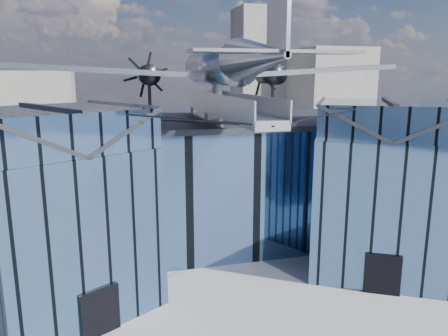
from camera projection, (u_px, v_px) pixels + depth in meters
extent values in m
plane|color=gray|center=(232.00, 278.00, 29.54)|extent=(120.00, 120.00, 0.00)
cube|color=#4B6D9A|center=(203.00, 179.00, 37.03)|extent=(28.00, 14.00, 9.50)
cube|color=#26282E|center=(202.00, 121.00, 35.98)|extent=(28.00, 14.00, 0.40)
cube|color=#4B6D9A|center=(60.00, 231.00, 24.94)|extent=(11.79, 11.43, 9.50)
cube|color=#4B6D9A|center=(52.00, 129.00, 23.70)|extent=(11.56, 11.20, 2.20)
cube|color=#26282E|center=(8.00, 133.00, 22.15)|extent=(7.98, 9.23, 2.40)
cube|color=#26282E|center=(90.00, 125.00, 25.25)|extent=(7.98, 9.23, 2.40)
cube|color=#26282E|center=(50.00, 108.00, 23.45)|extent=(4.30, 7.10, 0.18)
cube|color=black|center=(100.00, 312.00, 22.87)|extent=(2.03, 1.32, 2.60)
cube|color=black|center=(128.00, 213.00, 28.05)|extent=(0.34, 0.34, 9.50)
cube|color=#4B6D9A|center=(381.00, 203.00, 30.23)|extent=(11.79, 11.43, 9.50)
cube|color=#4B6D9A|center=(388.00, 119.00, 28.99)|extent=(11.56, 11.20, 2.20)
cube|color=#26282E|center=(353.00, 118.00, 29.56)|extent=(7.98, 9.23, 2.40)
cube|color=#26282E|center=(425.00, 120.00, 28.42)|extent=(7.98, 9.23, 2.40)
cube|color=#26282E|center=(389.00, 101.00, 28.75)|extent=(4.30, 7.10, 0.18)
cube|color=black|center=(382.00, 274.00, 27.14)|extent=(2.03, 1.32, 2.60)
cube|color=black|center=(315.00, 198.00, 31.38)|extent=(0.34, 0.34, 9.50)
cube|color=#8F939B|center=(218.00, 109.00, 30.49)|extent=(1.80, 21.00, 0.50)
cube|color=#8F939B|center=(206.00, 100.00, 30.12)|extent=(0.08, 21.00, 1.10)
cube|color=#8F939B|center=(231.00, 100.00, 30.58)|extent=(0.08, 21.00, 1.10)
cylinder|color=#8F939B|center=(193.00, 109.00, 39.60)|extent=(0.44, 0.44, 1.35)
cylinder|color=#8F939B|center=(207.00, 114.00, 33.94)|extent=(0.44, 0.44, 1.35)
cylinder|color=#8F939B|center=(220.00, 120.00, 30.16)|extent=(0.44, 0.44, 1.35)
cylinder|color=#8F939B|center=(217.00, 95.00, 30.76)|extent=(0.70, 0.70, 1.40)
cylinder|color=black|center=(154.00, 117.00, 22.02)|extent=(10.55, 6.08, 0.69)
cylinder|color=black|center=(341.00, 112.00, 24.67)|extent=(10.55, 6.08, 0.69)
cylinder|color=black|center=(181.00, 121.00, 27.96)|extent=(6.09, 17.04, 1.19)
cylinder|color=black|center=(269.00, 119.00, 29.47)|extent=(6.09, 17.04, 1.19)
cylinder|color=#9699A1|center=(217.00, 67.00, 30.35)|extent=(2.50, 11.00, 2.50)
sphere|color=#9699A1|center=(200.00, 68.00, 35.54)|extent=(2.50, 2.50, 2.50)
cube|color=black|center=(203.00, 59.00, 34.45)|extent=(1.60, 1.40, 0.50)
cone|color=#9699A1|center=(260.00, 58.00, 21.78)|extent=(2.50, 7.00, 2.50)
cube|color=#9699A1|center=(278.00, 19.00, 19.27)|extent=(0.18, 2.40, 3.40)
cube|color=#9699A1|center=(277.00, 52.00, 19.67)|extent=(8.00, 1.80, 0.14)
cube|color=#9699A1|center=(113.00, 71.00, 29.59)|extent=(14.00, 3.20, 1.08)
cylinder|color=black|center=(148.00, 75.00, 30.81)|extent=(1.44, 3.20, 1.44)
cone|color=black|center=(146.00, 75.00, 32.51)|extent=(0.70, 0.70, 0.70)
cube|color=black|center=(146.00, 75.00, 32.65)|extent=(1.05, 0.06, 3.33)
cube|color=black|center=(146.00, 75.00, 32.65)|extent=(2.53, 0.06, 2.53)
cube|color=black|center=(146.00, 75.00, 32.65)|extent=(3.33, 0.06, 1.05)
cylinder|color=black|center=(149.00, 93.00, 30.51)|extent=(0.24, 0.24, 1.75)
cube|color=#9699A1|center=(303.00, 71.00, 33.12)|extent=(14.00, 3.20, 1.08)
cylinder|color=black|center=(270.00, 75.00, 33.13)|extent=(1.44, 3.20, 1.44)
cone|color=black|center=(262.00, 75.00, 34.83)|extent=(0.70, 0.70, 0.70)
cube|color=black|center=(262.00, 75.00, 34.97)|extent=(1.05, 0.06, 3.33)
cube|color=black|center=(262.00, 75.00, 34.97)|extent=(2.53, 0.06, 2.53)
cube|color=black|center=(262.00, 75.00, 34.97)|extent=(3.33, 0.06, 1.05)
cylinder|color=black|center=(273.00, 91.00, 32.83)|extent=(0.24, 0.24, 1.75)
cube|color=gray|center=(326.00, 98.00, 81.02)|extent=(12.00, 14.00, 18.00)
cube|color=gray|center=(32.00, 112.00, 74.94)|extent=(14.00, 10.00, 14.00)
cube|color=gray|center=(258.00, 76.00, 87.09)|extent=(9.00, 9.00, 26.00)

